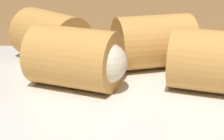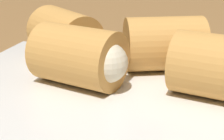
# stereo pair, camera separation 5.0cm
# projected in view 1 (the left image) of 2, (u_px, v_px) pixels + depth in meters

# --- Properties ---
(table_surface) EXTENTS (1.80, 1.40, 0.02)m
(table_surface) POSITION_uv_depth(u_px,v_px,m) (76.00, 108.00, 0.38)
(table_surface) COLOR olive
(table_surface) RESTS_ON ground
(serving_plate) EXTENTS (0.35, 0.27, 0.01)m
(serving_plate) POSITION_uv_depth(u_px,v_px,m) (112.00, 100.00, 0.36)
(serving_plate) COLOR silver
(serving_plate) RESTS_ON table_surface
(roll_front_left) EXTENTS (0.10, 0.09, 0.06)m
(roll_front_left) POSITION_uv_depth(u_px,v_px,m) (158.00, 41.00, 0.42)
(roll_front_left) COLOR #D19347
(roll_front_left) RESTS_ON serving_plate
(roll_front_right) EXTENTS (0.10, 0.10, 0.06)m
(roll_front_right) POSITION_uv_depth(u_px,v_px,m) (53.00, 38.00, 0.43)
(roll_front_right) COLOR #D19347
(roll_front_right) RESTS_ON serving_plate
(roll_back_left) EXTENTS (0.10, 0.08, 0.06)m
(roll_back_left) POSITION_uv_depth(u_px,v_px,m) (80.00, 59.00, 0.36)
(roll_back_left) COLOR #D19347
(roll_back_left) RESTS_ON serving_plate
(roll_back_right) EXTENTS (0.10, 0.07, 0.06)m
(roll_back_right) POSITION_uv_depth(u_px,v_px,m) (222.00, 62.00, 0.35)
(roll_back_right) COLOR #D19347
(roll_back_right) RESTS_ON serving_plate
(spoon) EXTENTS (0.16, 0.04, 0.01)m
(spoon) POSITION_uv_depth(u_px,v_px,m) (86.00, 44.00, 0.54)
(spoon) COLOR silver
(spoon) RESTS_ON table_surface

